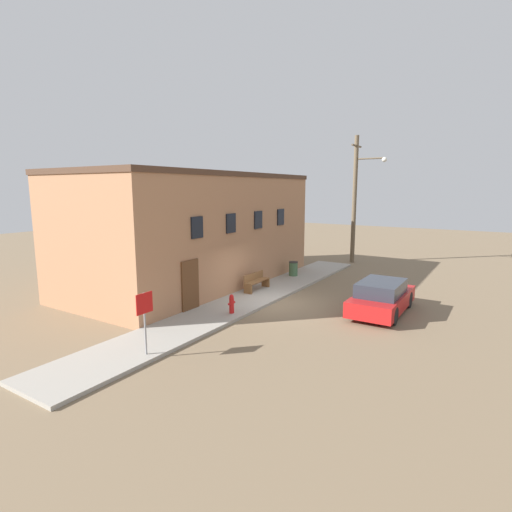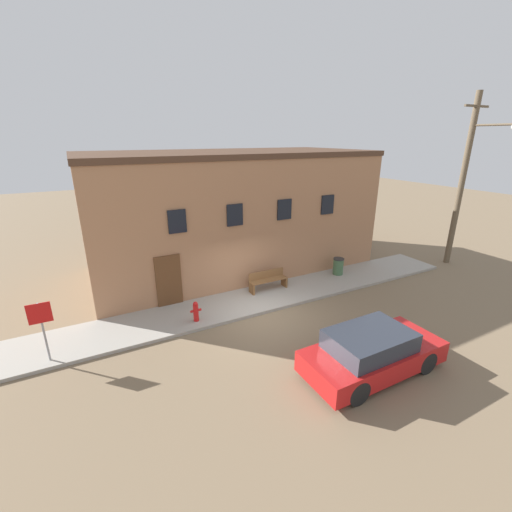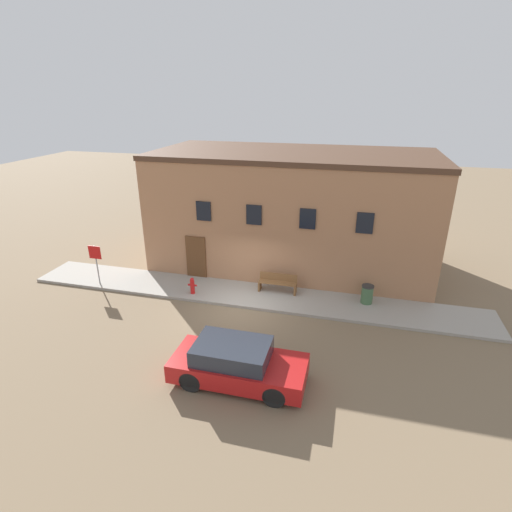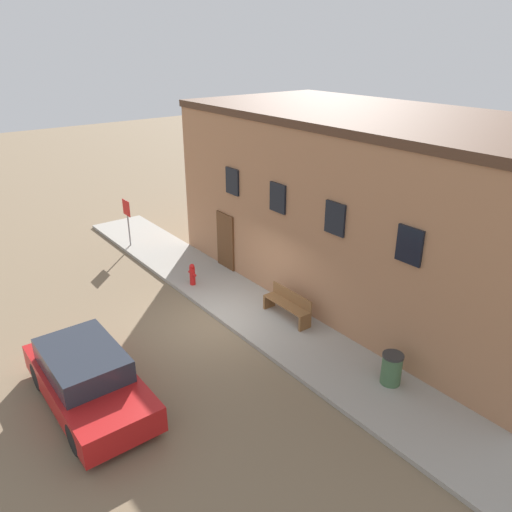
# 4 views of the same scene
# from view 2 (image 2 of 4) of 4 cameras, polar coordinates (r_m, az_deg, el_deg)

# --- Properties ---
(ground_plane) EXTENTS (80.00, 80.00, 0.00)m
(ground_plane) POSITION_cam_2_polar(r_m,az_deg,el_deg) (13.45, 1.02, -9.77)
(ground_plane) COLOR #7A664C
(sidewalk) EXTENTS (20.79, 2.33, 0.12)m
(sidewalk) POSITION_cam_2_polar(r_m,az_deg,el_deg) (14.33, -1.25, -7.55)
(sidewalk) COLOR #9E998E
(sidewalk) RESTS_ON ground
(brick_building) EXTENTS (13.81, 6.48, 5.87)m
(brick_building) POSITION_cam_2_polar(r_m,az_deg,el_deg) (17.58, -4.32, 7.47)
(brick_building) COLOR #A87551
(brick_building) RESTS_ON ground
(fire_hydrant) EXTENTS (0.41, 0.19, 0.77)m
(fire_hydrant) POSITION_cam_2_polar(r_m,az_deg,el_deg) (12.82, -9.99, -9.06)
(fire_hydrant) COLOR red
(fire_hydrant) RESTS_ON sidewalk
(stop_sign) EXTENTS (0.63, 0.06, 1.91)m
(stop_sign) POSITION_cam_2_polar(r_m,az_deg,el_deg) (11.89, -32.17, -9.23)
(stop_sign) COLOR gray
(stop_sign) RESTS_ON sidewalk
(bench) EXTENTS (1.73, 0.44, 0.84)m
(bench) POSITION_cam_2_polar(r_m,az_deg,el_deg) (15.08, 1.98, -4.05)
(bench) COLOR brown
(bench) RESTS_ON sidewalk
(trash_bin) EXTENTS (0.52, 0.52, 0.82)m
(trash_bin) POSITION_cam_2_polar(r_m,az_deg,el_deg) (17.21, 13.54, -1.66)
(trash_bin) COLOR #426642
(trash_bin) RESTS_ON sidewalk
(utility_pole) EXTENTS (1.80, 2.19, 8.58)m
(utility_pole) POSITION_cam_2_polar(r_m,az_deg,el_deg) (20.55, 31.43, 11.02)
(utility_pole) COLOR brown
(utility_pole) RESTS_ON ground
(parked_car) EXTENTS (4.25, 1.80, 1.36)m
(parked_car) POSITION_cam_2_polar(r_m,az_deg,el_deg) (10.77, 18.76, -14.91)
(parked_car) COLOR black
(parked_car) RESTS_ON ground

